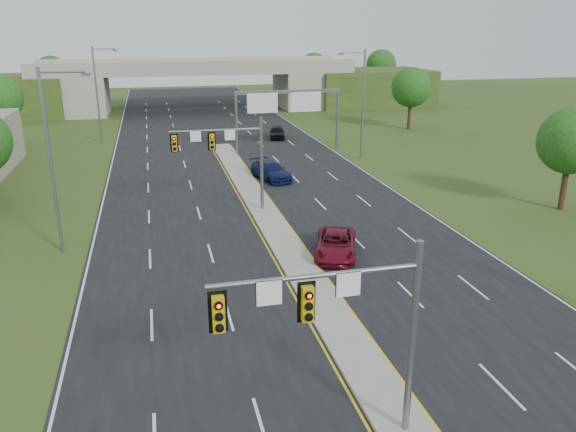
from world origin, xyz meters
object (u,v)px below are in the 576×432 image
(sign_gantry, at_px, (287,104))
(car_far_a, at_px, (336,244))
(car_far_c, at_px, (277,132))
(signal_mast_far, at_px, (230,150))
(car_far_b, at_px, (271,171))
(signal_mast_near, at_px, (347,318))
(overpass, at_px, (197,88))

(sign_gantry, relative_size, car_far_a, 2.27)
(car_far_a, xyz_separation_m, car_far_c, (4.75, 37.31, 0.04))
(signal_mast_far, distance_m, car_far_b, 10.76)
(signal_mast_near, xyz_separation_m, car_far_a, (4.86, 15.47, -4.00))
(signal_mast_far, relative_size, car_far_c, 1.60)
(sign_gantry, xyz_separation_m, car_far_b, (-4.15, -11.21, -4.45))
(car_far_a, height_order, car_far_c, car_far_c)
(car_far_a, bearing_deg, car_far_b, 110.24)
(car_far_a, bearing_deg, overpass, 112.33)
(signal_mast_near, bearing_deg, sign_gantry, 78.75)
(signal_mast_near, height_order, overpass, overpass)
(signal_mast_near, distance_m, car_far_b, 34.35)
(signal_mast_far, bearing_deg, car_far_c, 70.92)
(signal_mast_far, height_order, car_far_a, signal_mast_far)
(overpass, relative_size, car_far_b, 15.11)
(overpass, bearing_deg, car_far_b, -86.87)
(car_far_b, relative_size, car_far_c, 1.21)
(car_far_c, bearing_deg, car_far_a, -85.73)
(sign_gantry, bearing_deg, car_far_a, -97.87)
(car_far_b, height_order, car_far_c, car_far_b)
(car_far_a, bearing_deg, signal_mast_far, 137.07)
(signal_mast_far, relative_size, sign_gantry, 0.60)
(sign_gantry, xyz_separation_m, car_far_a, (-4.08, -29.52, -4.51))
(sign_gantry, height_order, car_far_c, sign_gantry)
(car_far_c, bearing_deg, signal_mast_far, -97.56)
(overpass, bearing_deg, car_far_c, -74.93)
(car_far_a, distance_m, car_far_c, 37.61)
(car_far_b, bearing_deg, signal_mast_near, -113.43)
(sign_gantry, height_order, overpass, overpass)
(signal_mast_near, xyz_separation_m, signal_mast_far, (0.00, 25.00, 0.00))
(sign_gantry, distance_m, car_far_a, 30.14)
(sign_gantry, xyz_separation_m, car_far_c, (0.67, 7.79, -4.47))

